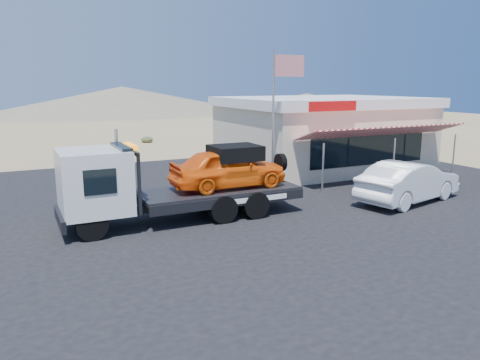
{
  "coord_description": "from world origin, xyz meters",
  "views": [
    {
      "loc": [
        -5.36,
        -12.79,
        4.72
      ],
      "look_at": [
        1.45,
        1.08,
        1.5
      ],
      "focal_mm": 35.0,
      "sensor_mm": 36.0,
      "label": 1
    }
  ],
  "objects": [
    {
      "name": "white_sedan",
      "position": [
        8.76,
        0.63,
        0.84
      ],
      "size": [
        5.23,
        2.79,
        1.64
      ],
      "primitive_type": "imported",
      "rotation": [
        0.0,
        0.0,
        1.79
      ],
      "color": "silver",
      "rests_on": "asphalt_lot"
    },
    {
      "name": "asphalt_lot",
      "position": [
        2.0,
        3.0,
        0.01
      ],
      "size": [
        32.0,
        24.0,
        0.02
      ],
      "primitive_type": "cube",
      "color": "black",
      "rests_on": "ground"
    },
    {
      "name": "tow_truck",
      "position": [
        -0.34,
        2.31,
        1.48
      ],
      "size": [
        8.24,
        2.44,
        2.76
      ],
      "color": "black",
      "rests_on": "asphalt_lot"
    },
    {
      "name": "ground",
      "position": [
        0.0,
        0.0,
        0.0
      ],
      "size": [
        120.0,
        120.0,
        0.0
      ],
      "primitive_type": "plane",
      "color": "#977B55",
      "rests_on": "ground"
    },
    {
      "name": "flagpole",
      "position": [
        4.93,
        4.5,
        3.76
      ],
      "size": [
        1.55,
        0.1,
        6.0
      ],
      "color": "#99999E",
      "rests_on": "asphalt_lot"
    },
    {
      "name": "jerky_store",
      "position": [
        10.5,
        8.97,
        1.99
      ],
      "size": [
        10.4,
        9.97,
        3.9
      ],
      "color": "beige",
      "rests_on": "asphalt_lot"
    }
  ]
}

